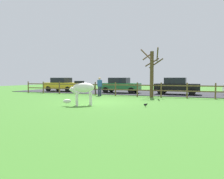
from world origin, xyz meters
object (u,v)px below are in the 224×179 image
Objects in this scene: parked_car_black at (177,86)px; zebra at (82,89)px; parked_car_green at (120,85)px; crow_on_grass at (146,105)px; bare_tree at (152,71)px; visitor_near_fence at (100,86)px; parked_car_yellow at (62,84)px.

zebra is at bearing -113.67° from parked_car_black.
parked_car_green and parked_car_black have the same top height.
crow_on_grass is at bearing -62.61° from parked_car_green.
bare_tree is 4.71m from visitor_near_fence.
bare_tree is 11.39m from parked_car_yellow.
bare_tree reaches higher than crow_on_grass.
parked_car_black is at bearing 30.28° from visitor_near_fence.
bare_tree is at bearing -40.34° from parked_car_green.
visitor_near_fence reaches higher than parked_car_green.
visitor_near_fence is at bearing 134.37° from crow_on_grass.
bare_tree is 0.98× the size of parked_car_yellow.
crow_on_grass is at bearing -95.45° from parked_car_black.
visitor_near_fence reaches higher than parked_car_black.
parked_car_yellow is at bearing 142.92° from crow_on_grass.
bare_tree reaches higher than parked_car_yellow.
parked_car_green is at bearing 97.13° from zebra.
parked_car_green is (-4.73, 9.12, 0.72)m from crow_on_grass.
bare_tree reaches higher than visitor_near_fence.
parked_car_green reaches higher than zebra.
bare_tree is 6.19m from crow_on_grass.
bare_tree is 2.44× the size of visitor_near_fence.
visitor_near_fence is (-0.64, -3.63, 0.06)m from parked_car_green.
zebra is 0.39× the size of parked_car_green.
zebra is 0.39× the size of parked_car_black.
parked_car_green is at bearing 139.66° from bare_tree.
crow_on_grass is 10.30m from parked_car_green.
bare_tree reaches higher than zebra.
visitor_near_fence is at bearing -27.96° from parked_car_yellow.
zebra is (-2.66, -6.61, -1.18)m from bare_tree.
zebra is at bearing -49.57° from parked_car_yellow.
parked_car_black is at bearing 0.08° from parked_car_green.
parked_car_green is at bearing 117.39° from crow_on_grass.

